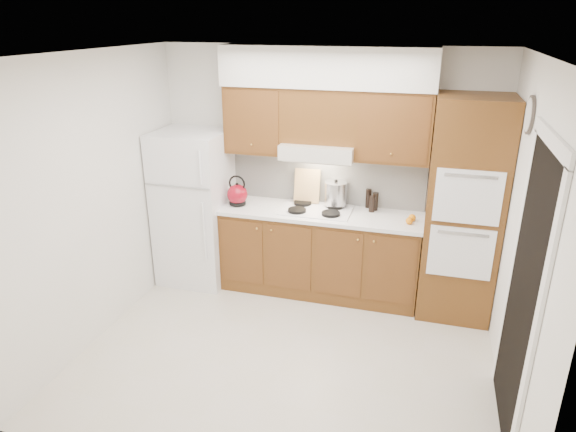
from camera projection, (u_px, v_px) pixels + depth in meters
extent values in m
plane|color=beige|center=(288.00, 352.00, 4.68)|extent=(3.60, 3.60, 0.00)
plane|color=white|center=(287.00, 54.00, 3.74)|extent=(3.60, 3.60, 0.00)
cube|color=white|center=(325.00, 170.00, 5.56)|extent=(3.60, 0.02, 2.60)
cube|color=white|center=(97.00, 200.00, 4.67)|extent=(0.02, 3.00, 2.60)
cube|color=white|center=(524.00, 244.00, 3.75)|extent=(0.02, 3.00, 2.60)
cube|color=white|center=(195.00, 207.00, 5.75)|extent=(0.75, 0.72, 1.72)
cube|color=brown|center=(320.00, 253.00, 5.59)|extent=(2.11, 0.60, 0.90)
cube|color=white|center=(320.00, 213.00, 5.41)|extent=(2.13, 0.62, 0.04)
cube|color=white|center=(327.00, 178.00, 5.56)|extent=(2.11, 0.03, 0.56)
cube|color=brown|center=(463.00, 211.00, 4.97)|extent=(0.70, 0.65, 2.20)
cube|color=brown|center=(257.00, 119.00, 5.39)|extent=(0.63, 0.33, 0.70)
cube|color=brown|center=(395.00, 127.00, 5.03)|extent=(0.73, 0.33, 0.70)
cube|color=silver|center=(319.00, 150.00, 5.26)|extent=(0.75, 0.45, 0.15)
cube|color=brown|center=(321.00, 115.00, 5.19)|extent=(0.75, 0.33, 0.55)
cube|color=silver|center=(327.00, 67.00, 4.99)|extent=(2.13, 0.36, 0.40)
cube|color=white|center=(316.00, 210.00, 5.43)|extent=(0.74, 0.50, 0.01)
cube|color=black|center=(523.00, 297.00, 3.53)|extent=(0.02, 0.90, 2.10)
cylinder|color=#3F3833|center=(530.00, 115.00, 3.94)|extent=(0.02, 0.30, 0.30)
sphere|color=maroon|center=(237.00, 194.00, 5.54)|extent=(0.23, 0.23, 0.22)
cube|color=tan|center=(307.00, 186.00, 5.57)|extent=(0.28, 0.10, 0.37)
cylinder|color=silver|center=(336.00, 194.00, 5.47)|extent=(0.31, 0.31, 0.24)
cylinder|color=black|center=(368.00, 198.00, 5.48)|extent=(0.07, 0.07, 0.21)
cylinder|color=black|center=(375.00, 201.00, 5.41)|extent=(0.08, 0.08, 0.19)
cylinder|color=black|center=(372.00, 204.00, 5.37)|extent=(0.08, 0.08, 0.17)
sphere|color=orange|center=(412.00, 218.00, 5.13)|extent=(0.09, 0.09, 0.07)
sphere|color=orange|center=(409.00, 221.00, 5.06)|extent=(0.08, 0.08, 0.07)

